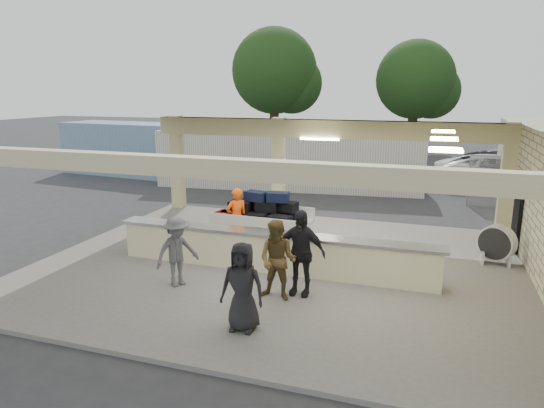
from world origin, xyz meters
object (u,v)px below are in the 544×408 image
(baggage_counter, at_px, (272,251))
(car_dark, at_px, (499,166))
(baggage_handler, at_px, (237,218))
(container_white, at_px, (288,159))
(luggage_cart, at_px, (261,216))
(drum_fan, at_px, (497,243))
(passenger_d, at_px, (243,287))
(passenger_b, at_px, (300,252))
(container_blue, at_px, (153,150))
(passenger_c, at_px, (177,251))
(car_white_a, at_px, (497,172))
(passenger_a, at_px, (278,260))

(baggage_counter, bearing_deg, car_dark, 66.39)
(car_dark, bearing_deg, baggage_handler, 174.19)
(container_white, bearing_deg, luggage_cart, -84.22)
(drum_fan, height_order, passenger_d, passenger_d)
(luggage_cart, distance_m, container_white, 8.96)
(passenger_b, relative_size, container_blue, 0.18)
(luggage_cart, bearing_deg, passenger_d, -71.36)
(drum_fan, height_order, passenger_b, passenger_b)
(passenger_c, relative_size, car_dark, 0.36)
(passenger_c, distance_m, car_white_a, 17.23)
(car_dark, bearing_deg, baggage_counter, -179.02)
(car_white_a, bearing_deg, baggage_counter, 151.14)
(passenger_d, bearing_deg, container_blue, 124.57)
(drum_fan, relative_size, passenger_b, 0.54)
(passenger_d, bearing_deg, car_white_a, 67.73)
(passenger_a, distance_m, car_dark, 18.14)
(luggage_cart, distance_m, drum_fan, 6.31)
(drum_fan, xyz_separation_m, baggage_handler, (-6.81, -0.87, 0.31))
(drum_fan, xyz_separation_m, passenger_c, (-7.04, -3.83, 0.26))
(baggage_counter, distance_m, passenger_b, 1.62)
(drum_fan, relative_size, baggage_handler, 0.60)
(luggage_cart, bearing_deg, container_blue, 137.37)
(luggage_cart, height_order, drum_fan, luggage_cart)
(car_white_a, bearing_deg, drum_fan, 170.76)
(container_white, bearing_deg, baggage_counter, -81.23)
(drum_fan, bearing_deg, luggage_cart, -147.99)
(passenger_b, height_order, container_white, container_white)
(baggage_counter, bearing_deg, container_white, 104.50)
(passenger_d, xyz_separation_m, container_white, (-3.23, 13.78, 0.37))
(car_white_a, height_order, container_white, container_white)
(passenger_c, height_order, container_blue, container_blue)
(baggage_counter, height_order, luggage_cart, luggage_cart)
(luggage_cart, bearing_deg, baggage_handler, -129.81)
(baggage_counter, relative_size, container_blue, 0.77)
(drum_fan, bearing_deg, baggage_handler, -143.48)
(passenger_a, bearing_deg, passenger_c, -176.11)
(baggage_handler, xyz_separation_m, car_dark, (8.28, 14.12, -0.21))
(drum_fan, relative_size, passenger_c, 0.64)
(container_blue, bearing_deg, drum_fan, -24.38)
(luggage_cart, bearing_deg, baggage_counter, -60.67)
(baggage_handler, bearing_deg, passenger_a, 81.05)
(passenger_a, bearing_deg, luggage_cart, 118.65)
(container_white, bearing_deg, passenger_c, -90.90)
(drum_fan, distance_m, container_white, 11.73)
(drum_fan, distance_m, passenger_b, 5.49)
(passenger_a, height_order, car_dark, passenger_a)
(luggage_cart, bearing_deg, drum_fan, 5.28)
(baggage_counter, bearing_deg, passenger_b, -48.21)
(baggage_counter, distance_m, car_white_a, 15.04)
(passenger_d, bearing_deg, passenger_c, 143.61)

